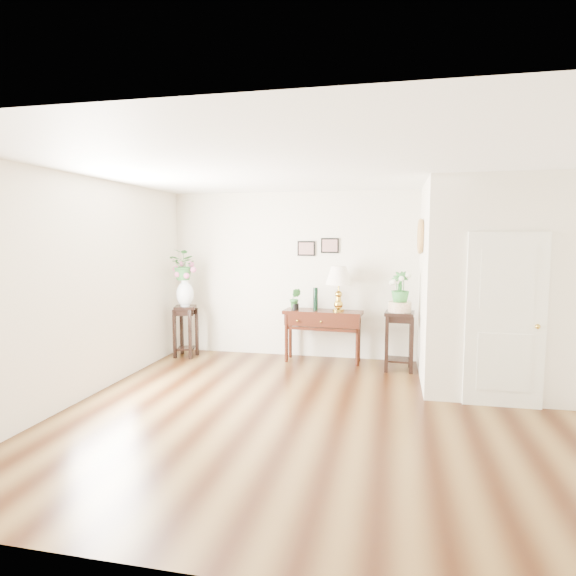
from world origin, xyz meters
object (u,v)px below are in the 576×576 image
(console_table, at_px, (323,336))
(plant_stand_a, at_px, (186,331))
(table_lamp, at_px, (339,290))
(plant_stand_b, at_px, (399,341))

(console_table, bearing_deg, plant_stand_a, -171.56)
(console_table, relative_size, table_lamp, 1.72)
(table_lamp, distance_m, plant_stand_a, 2.70)
(plant_stand_b, bearing_deg, console_table, 168.31)
(table_lamp, relative_size, plant_stand_a, 0.84)
(console_table, distance_m, table_lamp, 0.81)
(console_table, bearing_deg, plant_stand_b, -7.45)
(console_table, distance_m, plant_stand_b, 1.24)
(table_lamp, height_order, plant_stand_b, table_lamp)
(plant_stand_a, bearing_deg, console_table, 4.19)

